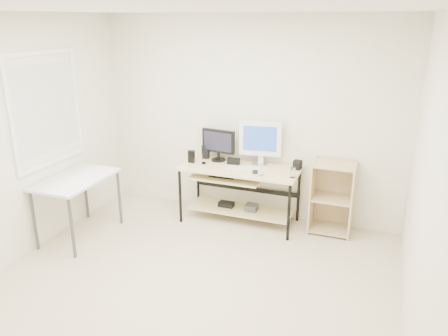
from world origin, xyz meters
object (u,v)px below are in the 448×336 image
at_px(white_imac, 260,140).
at_px(desk, 238,183).
at_px(shelf_unit, 332,197).
at_px(side_table, 77,184).
at_px(audio_controller, 191,156).
at_px(black_monitor, 218,143).

bearing_deg(white_imac, desk, -146.38).
distance_m(shelf_unit, white_imac, 1.14).
bearing_deg(white_imac, side_table, -153.66).
bearing_deg(audio_controller, desk, -0.89).
relative_size(desk, audio_controller, 9.20).
height_order(shelf_unit, audio_controller, audio_controller).
distance_m(side_table, audio_controller, 1.46).
bearing_deg(white_imac, black_monitor, 176.93).
relative_size(shelf_unit, white_imac, 1.58).
relative_size(desk, white_imac, 2.63).
bearing_deg(shelf_unit, black_monitor, -179.80).
bearing_deg(black_monitor, white_imac, 11.33).
bearing_deg(black_monitor, shelf_unit, 7.18).
bearing_deg(black_monitor, audio_controller, -139.69).
relative_size(side_table, black_monitor, 2.17).
xyz_separation_m(black_monitor, white_imac, (0.55, 0.04, 0.09)).
distance_m(white_imac, audio_controller, 0.92).
relative_size(black_monitor, white_imac, 0.81).
distance_m(side_table, shelf_unit, 3.09).
height_order(side_table, white_imac, white_imac).
bearing_deg(desk, side_table, -147.35).
xyz_separation_m(white_imac, audio_controller, (-0.85, -0.24, -0.25)).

